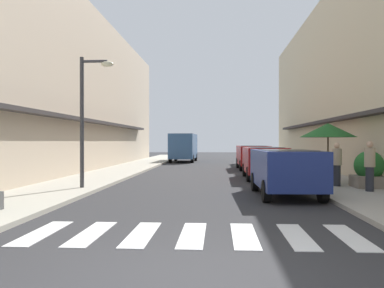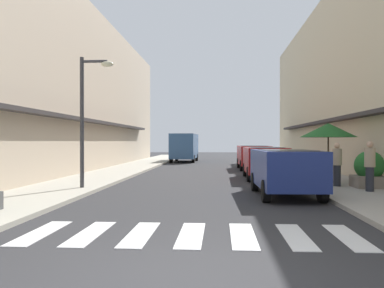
% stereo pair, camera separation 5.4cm
% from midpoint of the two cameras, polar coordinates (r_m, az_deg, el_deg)
% --- Properties ---
extents(ground_plane, '(91.46, 91.46, 0.00)m').
position_cam_midpoint_polar(ground_plane, '(22.03, 2.40, -4.15)').
color(ground_plane, '#2B2B2D').
extents(sidewalk_left, '(2.82, 58.20, 0.12)m').
position_cam_midpoint_polar(sidewalk_left, '(22.71, -10.48, -3.87)').
color(sidewalk_left, '#ADA899').
rests_on(sidewalk_left, ground_plane).
extents(sidewalk_right, '(2.82, 58.20, 0.12)m').
position_cam_midpoint_polar(sidewalk_right, '(22.49, 15.40, -3.92)').
color(sidewalk_right, '#9E998E').
rests_on(sidewalk_right, ground_plane).
extents(building_row_left, '(5.50, 39.41, 9.30)m').
position_cam_midpoint_polar(building_row_left, '(25.07, -18.64, 7.02)').
color(building_row_left, '#C6B299').
rests_on(building_row_left, ground_plane).
extents(building_row_right, '(5.50, 39.41, 10.05)m').
position_cam_midpoint_polar(building_row_right, '(24.76, 23.89, 7.97)').
color(building_row_right, beige).
rests_on(building_row_right, ground_plane).
extents(crosswalk, '(6.15, 2.20, 0.01)m').
position_cam_midpoint_polar(crosswalk, '(8.08, 0.09, -11.98)').
color(crosswalk, silver).
rests_on(crosswalk, ground_plane).
extents(parked_car_near, '(1.92, 4.28, 1.47)m').
position_cam_midpoint_polar(parked_car_near, '(13.79, 12.43, -3.02)').
color(parked_car_near, navy).
rests_on(parked_car_near, ground_plane).
extents(parked_car_mid, '(1.82, 4.29, 1.47)m').
position_cam_midpoint_polar(parked_car_mid, '(19.92, 9.73, -1.98)').
color(parked_car_mid, maroon).
rests_on(parked_car_mid, ground_plane).
extents(parked_car_far, '(1.87, 4.42, 1.47)m').
position_cam_midpoint_polar(parked_car_far, '(26.55, 8.21, -1.39)').
color(parked_car_far, maroon).
rests_on(parked_car_far, ground_plane).
extents(delivery_van, '(2.11, 5.44, 2.37)m').
position_cam_midpoint_polar(delivery_van, '(36.15, -0.97, -0.16)').
color(delivery_van, '#33598C').
rests_on(delivery_van, ground_plane).
extents(street_lamp, '(1.19, 0.28, 4.55)m').
position_cam_midpoint_polar(street_lamp, '(15.43, -13.59, 4.91)').
color(street_lamp, '#38383D').
rests_on(street_lamp, sidewalk_left).
extents(cafe_umbrella, '(2.20, 2.20, 2.32)m').
position_cam_midpoint_polar(cafe_umbrella, '(17.62, 17.76, 1.72)').
color(cafe_umbrella, '#262626').
rests_on(cafe_umbrella, sidewalk_right).
extents(planter_midblock, '(1.09, 1.09, 1.28)m').
position_cam_midpoint_polar(planter_midblock, '(16.23, 22.62, -3.27)').
color(planter_midblock, gray).
rests_on(planter_midblock, sidewalk_right).
extents(pedestrian_walking_near, '(0.34, 0.34, 1.62)m').
position_cam_midpoint_polar(pedestrian_walking_near, '(14.95, 22.68, -2.60)').
color(pedestrian_walking_near, '#282B33').
rests_on(pedestrian_walking_near, sidewalk_right).
extents(pedestrian_walking_far, '(0.34, 0.34, 1.56)m').
position_cam_midpoint_polar(pedestrian_walking_far, '(16.27, 18.84, -2.48)').
color(pedestrian_walking_far, '#282B33').
rests_on(pedestrian_walking_far, sidewalk_right).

